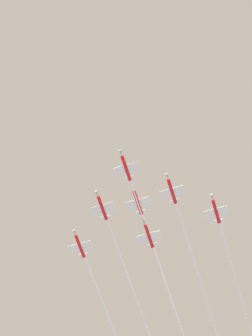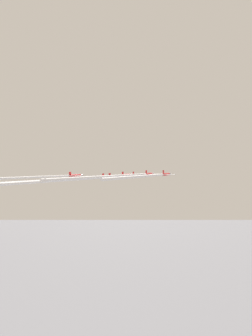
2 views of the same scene
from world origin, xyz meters
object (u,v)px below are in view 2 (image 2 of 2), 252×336
at_px(jet_port_inner, 79,178).
at_px(jet_starboard_outer, 41,177).
at_px(jet_starboard_inner, 128,175).
at_px(jet_port_trail, 85,179).
at_px(jet_center_rear, 153,175).
at_px(jet_port_outer, 107,176).
at_px(jet_lead, 119,176).

xyz_separation_m(jet_port_inner, jet_starboard_outer, (13.89, -11.07, 0.98)).
relative_size(jet_port_inner, jet_starboard_outer, 1.04).
distance_m(jet_port_inner, jet_starboard_outer, 17.79).
height_order(jet_starboard_inner, jet_port_trail, jet_starboard_inner).
xyz_separation_m(jet_port_inner, jet_center_rear, (-1.68, 40.00, 2.11)).
xyz_separation_m(jet_port_outer, jet_starboard_outer, (20.45, -23.39, -0.20)).
height_order(jet_starboard_inner, jet_starboard_outer, jet_starboard_inner).
distance_m(jet_lead, jet_port_trail, 30.97).
bearing_deg(jet_starboard_outer, jet_lead, 47.81).
relative_size(jet_center_rear, jet_port_trail, 0.83).
relative_size(jet_starboard_inner, jet_starboard_outer, 1.04).
height_order(jet_port_outer, jet_center_rear, jet_center_rear).
xyz_separation_m(jet_starboard_inner, jet_starboard_outer, (18.13, -37.21, -0.95)).
relative_size(jet_starboard_outer, jet_port_trail, 1.02).
bearing_deg(jet_starboard_outer, jet_port_inner, 41.82).
xyz_separation_m(jet_port_inner, jet_port_trail, (11.20, 15.33, 0.62)).
relative_size(jet_starboard_inner, jet_port_trail, 1.07).
bearing_deg(jet_center_rear, jet_port_inner, 172.78).
distance_m(jet_port_outer, jet_starboard_outer, 31.07).
bearing_deg(jet_port_outer, jet_starboard_outer, -148.46).
xyz_separation_m(jet_starboard_outer, jet_center_rear, (-15.57, 51.07, 1.14)).
height_order(jet_center_rear, jet_port_trail, jet_center_rear).
bearing_deg(jet_starboard_inner, jet_lead, 127.01).
xyz_separation_m(jet_starboard_inner, jet_port_trail, (15.43, -10.81, -1.30)).
bearing_deg(jet_port_inner, jet_port_outer, 18.42).
distance_m(jet_lead, jet_port_inner, 21.86).
xyz_separation_m(jet_lead, jet_port_outer, (12.78, 2.17, 0.21)).
bearing_deg(jet_center_rear, jet_port_outer, 160.38).
xyz_separation_m(jet_lead, jet_port_trail, (30.54, 5.18, -0.35)).
relative_size(jet_lead, jet_port_outer, 1.05).
bearing_deg(jet_port_inner, jet_starboard_outer, -138.18).
bearing_deg(jet_starboard_inner, jet_starboard_outer, -163.65).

